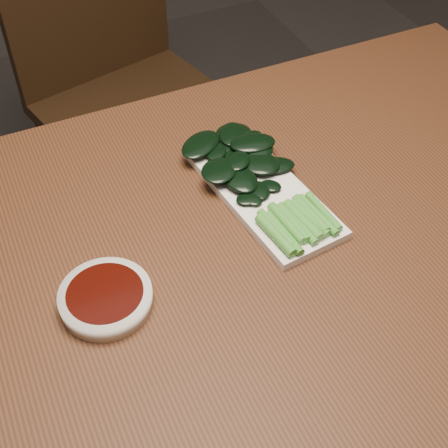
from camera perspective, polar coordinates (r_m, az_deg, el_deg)
table at (r=0.97m, az=0.26°, el=-4.72°), size 1.40×0.80×0.75m
chair_far at (r=1.74m, az=-9.22°, el=12.59°), size 0.56×0.56×0.89m
sauce_bowl at (r=0.85m, az=-10.76°, el=-6.65°), size 0.13×0.13×0.03m
serving_plate at (r=0.99m, az=3.49°, el=2.97°), size 0.15×0.31×0.01m
gai_lan at (r=1.00m, az=2.66°, el=4.98°), size 0.18×0.32×0.02m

